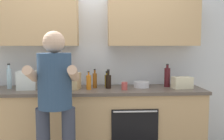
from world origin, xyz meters
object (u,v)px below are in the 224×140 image
Objects in this scene: bottle_oil at (107,80)px; bottle_syrup at (95,80)px; bottle_soy at (108,81)px; mixing_bowl at (142,84)px; grocery_bag_produce at (27,80)px; bottle_hotsauce at (59,76)px; cup_stoneware at (44,87)px; grocery_bag_rice at (182,83)px; person_standing at (55,96)px; grocery_bag_bread at (70,81)px; bottle_wine at (167,77)px; bottle_water at (9,78)px; bottle_juice at (89,82)px; knife_block at (50,78)px.

bottle_syrup is at bearing -151.02° from bottle_oil.
bottle_soy is 1.20× the size of mixing_bowl.
grocery_bag_produce is at bearing -176.33° from bottle_syrup.
bottle_hotsauce is 0.42m from grocery_bag_produce.
cup_stoneware is 1.75m from grocery_bag_rice.
bottle_hotsauce is (-0.09, 0.88, 0.10)m from person_standing.
grocery_bag_rice is (1.44, -0.03, -0.03)m from grocery_bag_bread.
grocery_bag_bread is 1.02× the size of grocery_bag_produce.
bottle_oil is at bearing 174.92° from bottle_wine.
bottle_water is 1.57× the size of mixing_bowl.
bottle_juice is at bearing 6.85° from cup_stoneware.
person_standing reaches higher than grocery_bag_bread.
grocery_bag_rice is (1.20, 0.02, -0.02)m from bottle_juice.
person_standing reaches higher than bottle_syrup.
bottle_syrup is 0.32m from grocery_bag_bread.
bottle_juice is (0.32, 0.60, 0.05)m from person_standing.
knife_block reaches higher than cup_stoneware.
grocery_bag_bread is at bearing -51.81° from bottle_hotsauce.
knife_block is 0.29m from grocery_bag_produce.
person_standing is at bearing -76.08° from knife_block.
person_standing reaches higher than grocery_bag_rice.
grocery_bag_rice is at bearing -1.52° from grocery_bag_produce.
grocery_bag_bread is (0.31, 0.11, 0.05)m from cup_stoneware.
bottle_oil is 1.94× the size of cup_stoneware.
bottle_wine is at bearing 5.63° from bottle_soy.
bottle_oil reaches higher than cup_stoneware.
bottle_soy is at bearing 176.87° from grocery_bag_rice.
bottle_wine reaches higher than bottle_oil.
bottle_juice is 0.71m from mixing_bowl.
person_standing is 14.87× the size of cup_stoneware.
bottle_soy is 0.77m from knife_block.
bottle_juice is 0.94× the size of bottle_soy.
bottle_wine is 1.33× the size of bottle_juice.
mixing_bowl is 0.84× the size of grocery_bag_rice.
bottle_water and bottle_hotsauce have the same top height.
bottle_wine is at bearing 3.83° from mixing_bowl.
bottle_juice is at bearing -138.24° from bottle_oil.
person_standing reaches higher than cup_stoneware.
bottle_juice is 1.00× the size of grocery_bag_produce.
knife_block reaches higher than grocery_bag_rice.
bottle_juice is 0.26m from bottle_soy.
bottle_syrup is at bearing 17.09° from cup_stoneware.
bottle_wine is 0.99× the size of knife_block.
mixing_bowl is (1.24, 0.19, -0.02)m from cup_stoneware.
bottle_juice is 0.98× the size of grocery_bag_bread.
bottle_water reaches higher than bottle_syrup.
bottle_water reaches higher than bottle_soy.
knife_block reaches higher than bottle_soy.
knife_block is (0.51, 0.04, -0.01)m from bottle_water.
bottle_juice reaches higher than grocery_bag_rice.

